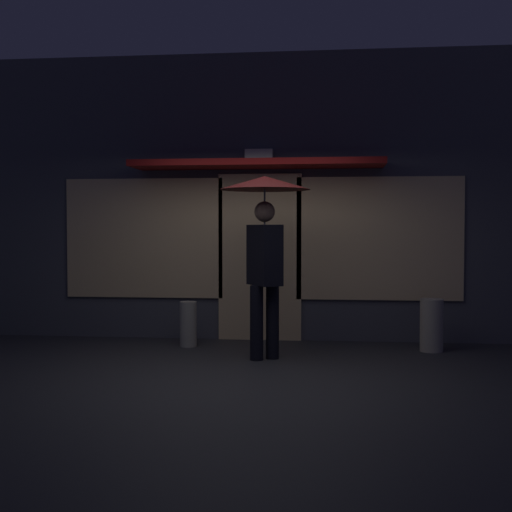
{
  "coord_description": "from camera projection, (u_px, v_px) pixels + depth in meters",
  "views": [
    {
      "loc": [
        0.94,
        -6.71,
        1.48
      ],
      "look_at": [
        0.1,
        0.85,
        1.17
      ],
      "focal_mm": 47.47,
      "sensor_mm": 36.0,
      "label": 1
    }
  ],
  "objects": [
    {
      "name": "building_facade",
      "position": [
        261.0,
        198.0,
        9.07
      ],
      "size": [
        10.18,
        1.0,
        3.79
      ],
      "color": "#4C4C56",
      "rests_on": "ground"
    },
    {
      "name": "person_with_umbrella",
      "position": [
        265.0,
        222.0,
        7.58
      ],
      "size": [
        1.03,
        1.03,
        2.07
      ],
      "rotation": [
        0.0,
        0.0,
        -1.01
      ],
      "color": "black",
      "rests_on": "ground"
    },
    {
      "name": "ground_plane",
      "position": [
        237.0,
        375.0,
        6.82
      ],
      "size": [
        18.0,
        18.0,
        0.0
      ],
      "primitive_type": "plane",
      "color": "#2D2D33"
    },
    {
      "name": "sidewalk_bollard",
      "position": [
        188.0,
        324.0,
        8.47
      ],
      "size": [
        0.21,
        0.21,
        0.57
      ],
      "primitive_type": "cylinder",
      "color": "#9E998E",
      "rests_on": "ground"
    },
    {
      "name": "sidewalk_bollard_2",
      "position": [
        432.0,
        325.0,
        8.13
      ],
      "size": [
        0.28,
        0.28,
        0.63
      ],
      "primitive_type": "cylinder",
      "color": "#B2A899",
      "rests_on": "ground"
    }
  ]
}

